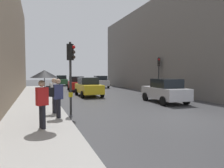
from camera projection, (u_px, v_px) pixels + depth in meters
name	position (u px, v px, depth m)	size (l,w,h in m)	color
ground_plane	(189.00, 119.00, 9.80)	(120.00, 120.00, 0.00)	#38383A
sidewalk_kerb	(36.00, 106.00, 13.10)	(2.84, 40.00, 0.16)	#A8A5A0
building_facade_right	(181.00, 51.00, 27.38)	(12.00, 25.25, 10.30)	slate
traffic_light_mid_street	(159.00, 69.00, 21.20)	(0.35, 0.45, 3.82)	#2D2D2D
traffic_light_near_right	(71.00, 65.00, 10.78)	(0.44, 0.37, 3.80)	#2D2D2D
car_red_sedan	(76.00, 84.00, 25.23)	(2.27, 4.33, 1.76)	red
car_white_compact	(100.00, 82.00, 30.93)	(2.19, 4.29, 1.76)	silver
car_green_estate	(61.00, 80.00, 35.56)	(2.20, 4.29, 1.76)	#2D6038
car_silver_hatchback	(165.00, 91.00, 15.21)	(2.21, 4.30, 1.76)	#BCBCC1
car_yellow_taxi	(89.00, 87.00, 19.49)	(2.07, 4.23, 1.76)	yellow
pedestrian_with_umbrella	(44.00, 83.00, 7.56)	(1.00, 1.00, 2.14)	black
pedestrian_with_grey_backpack	(57.00, 96.00, 9.32)	(0.62, 0.36, 1.77)	black
pedestrian_with_black_backpack	(53.00, 93.00, 10.42)	(0.63, 0.37, 1.77)	black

